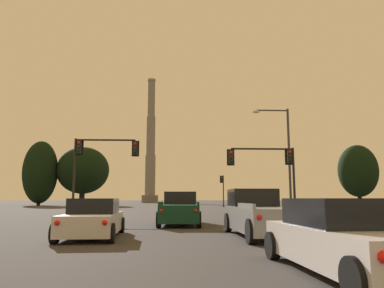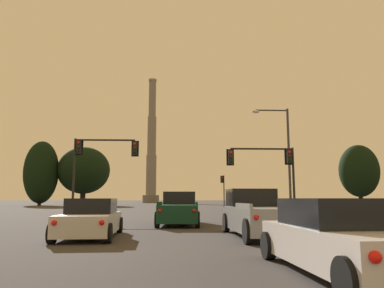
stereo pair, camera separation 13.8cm
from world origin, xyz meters
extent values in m
cube|color=#0F3823|center=(0.02, 19.66, 0.66)|extent=(2.20, 5.47, 0.88)
cube|color=black|center=(0.08, 21.42, 1.46)|extent=(1.91, 1.87, 0.72)
cube|color=#0F3823|center=(-0.97, 18.32, 1.18)|extent=(0.19, 2.43, 0.16)
cube|color=#0F3823|center=(0.90, 18.25, 1.18)|extent=(0.19, 2.43, 0.16)
cylinder|color=black|center=(-0.88, 21.90, 0.40)|extent=(0.25, 0.81, 0.80)
cylinder|color=black|center=(1.08, 21.83, 0.40)|extent=(0.25, 0.81, 0.80)
cylinder|color=black|center=(-1.04, 17.50, 0.40)|extent=(0.25, 0.81, 0.80)
cylinder|color=black|center=(0.91, 17.43, 0.40)|extent=(0.25, 0.81, 0.80)
sphere|color=red|center=(-0.90, 16.98, 0.85)|extent=(0.17, 0.17, 0.17)
sphere|color=red|center=(0.74, 16.92, 0.85)|extent=(0.17, 0.17, 0.17)
cube|color=silver|center=(2.99, 6.06, 0.53)|extent=(1.99, 4.67, 0.70)
cube|color=black|center=(2.99, 6.29, 1.15)|extent=(1.71, 2.27, 0.55)
cylinder|color=black|center=(2.03, 7.92, 0.32)|extent=(0.25, 0.65, 0.64)
cylinder|color=black|center=(3.79, 8.00, 0.32)|extent=(0.25, 0.65, 0.64)
cylinder|color=black|center=(2.20, 4.13, 0.32)|extent=(0.25, 0.65, 0.64)
sphere|color=red|center=(2.37, 3.71, 0.68)|extent=(0.17, 0.17, 0.17)
cube|color=gray|center=(3.05, 13.04, 0.66)|extent=(2.10, 5.44, 0.88)
cube|color=black|center=(3.01, 14.80, 1.46)|extent=(1.87, 1.83, 0.72)
cube|color=gray|center=(2.13, 11.64, 1.18)|extent=(0.15, 2.43, 0.16)
cube|color=gray|center=(4.01, 11.67, 1.18)|extent=(0.15, 2.43, 0.16)
cylinder|color=black|center=(2.02, 15.22, 0.40)|extent=(0.24, 0.80, 0.80)
cylinder|color=black|center=(3.98, 15.26, 0.40)|extent=(0.24, 0.80, 0.80)
cylinder|color=black|center=(2.11, 10.82, 0.40)|extent=(0.24, 0.80, 0.80)
cylinder|color=black|center=(4.07, 10.86, 0.40)|extent=(0.24, 0.80, 0.80)
sphere|color=red|center=(2.28, 10.31, 0.85)|extent=(0.17, 0.17, 0.17)
sphere|color=red|center=(3.92, 10.34, 0.85)|extent=(0.17, 0.17, 0.17)
cube|color=silver|center=(-3.30, 13.16, 0.53)|extent=(2.03, 4.68, 0.70)
cube|color=black|center=(-3.31, 13.39, 1.15)|extent=(1.73, 2.28, 0.55)
cylinder|color=black|center=(-4.27, 15.01, 0.32)|extent=(0.25, 0.65, 0.64)
cylinder|color=black|center=(-2.51, 15.10, 0.32)|extent=(0.25, 0.65, 0.64)
cylinder|color=black|center=(-4.08, 11.22, 0.32)|extent=(0.25, 0.65, 0.64)
cylinder|color=black|center=(-2.32, 11.31, 0.32)|extent=(0.25, 0.65, 0.64)
sphere|color=red|center=(-3.90, 10.81, 0.68)|extent=(0.17, 0.17, 0.17)
sphere|color=red|center=(-2.46, 10.88, 0.68)|extent=(0.17, 0.17, 0.17)
cylinder|color=black|center=(-7.98, 28.06, 3.03)|extent=(0.18, 0.18, 6.05)
cylinder|color=black|center=(-7.98, 28.06, 0.05)|extent=(0.40, 0.40, 0.10)
cube|color=black|center=(-7.69, 28.06, 5.38)|extent=(0.34, 0.34, 1.04)
cube|color=black|center=(-7.69, 28.24, 5.38)|extent=(0.58, 0.03, 1.25)
sphere|color=red|center=(-7.69, 27.87, 5.71)|extent=(0.22, 0.22, 0.22)
sphere|color=#352604|center=(-7.69, 27.87, 5.38)|extent=(0.22, 0.22, 0.22)
sphere|color=black|center=(-7.69, 27.87, 5.06)|extent=(0.22, 0.22, 0.22)
cylinder|color=black|center=(-5.66, 28.06, 5.95)|extent=(4.62, 0.14, 0.14)
sphere|color=black|center=(-7.98, 28.06, 5.95)|extent=(0.18, 0.18, 0.18)
cube|color=black|center=(-3.35, 28.06, 5.31)|extent=(0.34, 0.34, 1.04)
cube|color=black|center=(-3.35, 28.24, 5.31)|extent=(0.58, 0.03, 1.25)
sphere|color=red|center=(-3.35, 27.87, 5.64)|extent=(0.22, 0.22, 0.22)
sphere|color=#352604|center=(-3.35, 27.87, 5.31)|extent=(0.22, 0.22, 0.22)
sphere|color=black|center=(-3.35, 27.87, 4.99)|extent=(0.22, 0.22, 0.22)
cylinder|color=black|center=(8.75, 26.82, 2.63)|extent=(0.18, 0.18, 5.27)
cylinder|color=black|center=(8.75, 26.82, 0.05)|extent=(0.40, 0.40, 0.10)
cube|color=black|center=(8.46, 26.82, 4.60)|extent=(0.34, 0.34, 1.04)
cube|color=black|center=(8.46, 27.00, 4.60)|extent=(0.58, 0.03, 1.25)
sphere|color=red|center=(8.46, 26.63, 4.92)|extent=(0.22, 0.22, 0.22)
sphere|color=#352604|center=(8.46, 26.63, 4.60)|extent=(0.22, 0.22, 0.22)
sphere|color=black|center=(8.46, 26.63, 4.27)|extent=(0.22, 0.22, 0.22)
cylinder|color=black|center=(6.37, 26.82, 5.17)|extent=(4.76, 0.14, 0.14)
sphere|color=black|center=(8.75, 26.82, 5.17)|extent=(0.18, 0.18, 0.18)
cube|color=black|center=(3.99, 26.82, 4.53)|extent=(0.34, 0.34, 1.04)
cube|color=black|center=(3.99, 27.00, 4.53)|extent=(0.58, 0.03, 1.25)
sphere|color=red|center=(3.99, 26.63, 4.85)|extent=(0.22, 0.22, 0.22)
sphere|color=#352604|center=(3.99, 26.63, 4.53)|extent=(0.22, 0.22, 0.22)
sphere|color=black|center=(3.99, 26.63, 4.20)|extent=(0.22, 0.22, 0.22)
cylinder|color=black|center=(8.33, 64.17, 2.72)|extent=(0.18, 0.18, 5.44)
cylinder|color=black|center=(8.33, 64.17, 0.05)|extent=(0.40, 0.40, 0.10)
cube|color=black|center=(8.04, 64.17, 4.77)|extent=(0.34, 0.34, 1.04)
cube|color=black|center=(8.04, 64.35, 4.77)|extent=(0.58, 0.03, 1.25)
sphere|color=red|center=(8.04, 63.98, 5.09)|extent=(0.22, 0.22, 0.22)
sphere|color=#352604|center=(8.04, 63.98, 4.77)|extent=(0.22, 0.22, 0.22)
sphere|color=black|center=(8.04, 63.98, 4.45)|extent=(0.22, 0.22, 0.22)
cylinder|color=#38383A|center=(9.18, 29.14, 4.44)|extent=(0.20, 0.20, 8.89)
cylinder|color=#38383A|center=(7.85, 29.14, 8.74)|extent=(2.68, 0.12, 0.12)
sphere|color=#38383A|center=(9.18, 29.14, 8.74)|extent=(0.20, 0.20, 0.20)
ellipsoid|color=silver|center=(6.51, 29.14, 8.62)|extent=(0.64, 0.36, 0.26)
cylinder|color=slate|center=(-8.06, 121.64, 1.25)|extent=(5.37, 5.37, 2.50)
cylinder|color=gray|center=(-8.06, 121.64, 8.99)|extent=(3.35, 3.35, 12.98)
cylinder|color=gray|center=(-8.06, 121.64, 21.96)|extent=(2.88, 2.88, 12.98)
cylinder|color=gray|center=(-8.06, 121.64, 34.94)|extent=(2.41, 2.41, 12.98)
cylinder|color=gray|center=(-8.06, 121.64, 41.08)|extent=(2.70, 2.70, 0.70)
cylinder|color=black|center=(-28.17, 78.24, 1.00)|extent=(0.71, 0.71, 2.01)
ellipsoid|color=black|center=(-28.17, 78.24, 6.89)|extent=(7.09, 6.38, 13.03)
cylinder|color=black|center=(41.02, 80.92, 1.61)|extent=(0.88, 0.88, 3.22)
ellipsoid|color=black|center=(41.02, 80.92, 7.59)|extent=(8.80, 7.92, 11.66)
cylinder|color=black|center=(-19.80, 80.00, 1.84)|extent=(1.10, 1.10, 3.67)
ellipsoid|color=black|center=(-19.80, 80.00, 7.44)|extent=(11.03, 9.93, 10.04)
camera|label=1|loc=(-0.32, -1.09, 1.42)|focal=35.00mm
camera|label=2|loc=(-0.18, -1.10, 1.42)|focal=35.00mm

